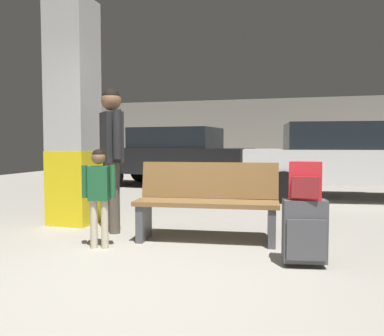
{
  "coord_description": "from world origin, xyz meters",
  "views": [
    {
      "loc": [
        1.31,
        -2.74,
        1.1
      ],
      "look_at": [
        0.18,
        1.3,
        0.85
      ],
      "focal_mm": 37.82,
      "sensor_mm": 36.0,
      "label": 1
    }
  ],
  "objects_px": {
    "backpack_bright": "(305,181)",
    "parked_car_far": "(172,155)",
    "structural_pillar": "(73,114)",
    "bench": "(207,202)",
    "child": "(99,187)",
    "parked_car_near": "(345,159)",
    "suitcase": "(305,231)",
    "adult": "(112,144)"
  },
  "relations": [
    {
      "from": "backpack_bright",
      "to": "parked_car_far",
      "type": "bearing_deg",
      "value": 118.07
    },
    {
      "from": "structural_pillar",
      "to": "bench",
      "type": "height_order",
      "value": "structural_pillar"
    },
    {
      "from": "child",
      "to": "parked_car_near",
      "type": "distance_m",
      "value": 5.56
    },
    {
      "from": "parked_car_near",
      "to": "bench",
      "type": "bearing_deg",
      "value": -113.92
    },
    {
      "from": "suitcase",
      "to": "child",
      "type": "relative_size",
      "value": 0.58
    },
    {
      "from": "structural_pillar",
      "to": "suitcase",
      "type": "bearing_deg",
      "value": -21.15
    },
    {
      "from": "structural_pillar",
      "to": "backpack_bright",
      "type": "bearing_deg",
      "value": -21.16
    },
    {
      "from": "backpack_bright",
      "to": "child",
      "type": "relative_size",
      "value": 0.32
    },
    {
      "from": "backpack_bright",
      "to": "child",
      "type": "distance_m",
      "value": 2.09
    },
    {
      "from": "adult",
      "to": "parked_car_far",
      "type": "xyz_separation_m",
      "value": [
        -1.02,
        5.41,
        -0.3
      ]
    },
    {
      "from": "parked_car_far",
      "to": "parked_car_near",
      "type": "bearing_deg",
      "value": -18.82
    },
    {
      "from": "suitcase",
      "to": "parked_car_near",
      "type": "height_order",
      "value": "parked_car_near"
    },
    {
      "from": "suitcase",
      "to": "parked_car_far",
      "type": "height_order",
      "value": "parked_car_far"
    },
    {
      "from": "suitcase",
      "to": "parked_car_far",
      "type": "xyz_separation_m",
      "value": [
        -3.33,
        6.25,
        0.48
      ]
    },
    {
      "from": "structural_pillar",
      "to": "parked_car_near",
      "type": "height_order",
      "value": "structural_pillar"
    },
    {
      "from": "backpack_bright",
      "to": "child",
      "type": "height_order",
      "value": "child"
    },
    {
      "from": "backpack_bright",
      "to": "adult",
      "type": "relative_size",
      "value": 0.19
    },
    {
      "from": "structural_pillar",
      "to": "parked_car_near",
      "type": "xyz_separation_m",
      "value": [
        3.83,
        3.67,
        -0.7
      ]
    },
    {
      "from": "structural_pillar",
      "to": "parked_car_near",
      "type": "relative_size",
      "value": 0.71
    },
    {
      "from": "suitcase",
      "to": "adult",
      "type": "relative_size",
      "value": 0.34
    },
    {
      "from": "bench",
      "to": "backpack_bright",
      "type": "relative_size",
      "value": 4.84
    },
    {
      "from": "bench",
      "to": "adult",
      "type": "distance_m",
      "value": 1.42
    },
    {
      "from": "structural_pillar",
      "to": "adult",
      "type": "distance_m",
      "value": 0.92
    },
    {
      "from": "adult",
      "to": "parked_car_near",
      "type": "distance_m",
      "value": 5.07
    },
    {
      "from": "backpack_bright",
      "to": "adult",
      "type": "distance_m",
      "value": 2.49
    },
    {
      "from": "adult",
      "to": "parked_car_far",
      "type": "relative_size",
      "value": 0.42
    },
    {
      "from": "structural_pillar",
      "to": "backpack_bright",
      "type": "distance_m",
      "value": 3.37
    },
    {
      "from": "backpack_bright",
      "to": "adult",
      "type": "bearing_deg",
      "value": 160.05
    },
    {
      "from": "structural_pillar",
      "to": "suitcase",
      "type": "distance_m",
      "value": 3.49
    },
    {
      "from": "child",
      "to": "adult",
      "type": "relative_size",
      "value": 0.59
    },
    {
      "from": "structural_pillar",
      "to": "child",
      "type": "relative_size",
      "value": 2.9
    },
    {
      "from": "suitcase",
      "to": "child",
      "type": "distance_m",
      "value": 2.11
    },
    {
      "from": "parked_car_near",
      "to": "parked_car_far",
      "type": "distance_m",
      "value": 4.33
    },
    {
      "from": "structural_pillar",
      "to": "parked_car_far",
      "type": "distance_m",
      "value": 5.12
    },
    {
      "from": "child",
      "to": "parked_car_near",
      "type": "height_order",
      "value": "parked_car_near"
    },
    {
      "from": "parked_car_far",
      "to": "child",
      "type": "bearing_deg",
      "value": -78.58
    },
    {
      "from": "parked_car_far",
      "to": "adult",
      "type": "bearing_deg",
      "value": -79.37
    },
    {
      "from": "structural_pillar",
      "to": "suitcase",
      "type": "relative_size",
      "value": 5.03
    },
    {
      "from": "structural_pillar",
      "to": "child",
      "type": "bearing_deg",
      "value": -48.61
    },
    {
      "from": "bench",
      "to": "parked_car_near",
      "type": "bearing_deg",
      "value": 66.08
    },
    {
      "from": "adult",
      "to": "parked_car_far",
      "type": "bearing_deg",
      "value": 100.63
    },
    {
      "from": "suitcase",
      "to": "bench",
      "type": "bearing_deg",
      "value": 146.53
    }
  ]
}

